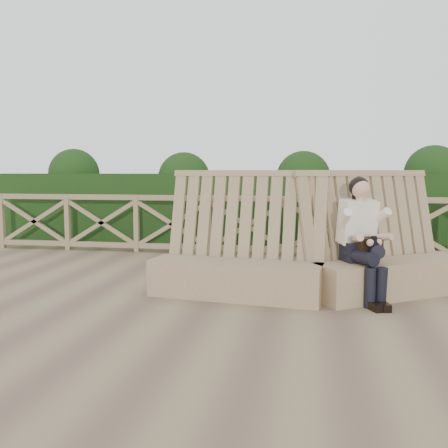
# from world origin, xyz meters

# --- Properties ---
(ground) EXTENTS (60.00, 60.00, 0.00)m
(ground) POSITION_xyz_m (0.00, 0.00, 0.00)
(ground) COLOR brown
(ground) RESTS_ON ground
(bench) EXTENTS (4.03, 1.82, 1.59)m
(bench) POSITION_xyz_m (1.23, 0.61, 0.40)
(bench) COLOR olive
(bench) RESTS_ON ground
(woman) EXTENTS (0.62, 0.96, 1.48)m
(woman) POSITION_xyz_m (1.79, 0.51, 0.78)
(woman) COLOR black
(woman) RESTS_ON ground
(guardrail) EXTENTS (10.10, 0.09, 1.10)m
(guardrail) POSITION_xyz_m (0.00, 3.50, 0.55)
(guardrail) COLOR #7D6649
(guardrail) RESTS_ON ground
(hedge) EXTENTS (12.00, 1.20, 1.50)m
(hedge) POSITION_xyz_m (0.00, 4.70, 0.75)
(hedge) COLOR black
(hedge) RESTS_ON ground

